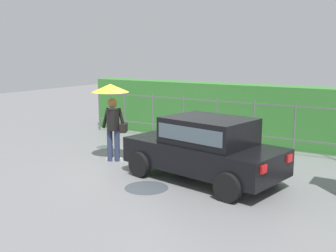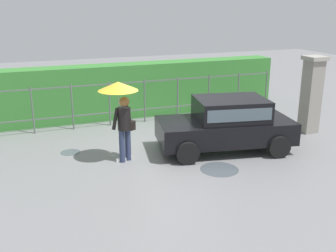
{
  "view_description": "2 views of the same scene",
  "coord_description": "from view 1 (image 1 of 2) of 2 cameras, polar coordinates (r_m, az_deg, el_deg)",
  "views": [
    {
      "loc": [
        5.6,
        -8.65,
        2.95
      ],
      "look_at": [
        0.3,
        -0.07,
        1.11
      ],
      "focal_mm": 43.64,
      "sensor_mm": 36.0,
      "label": 1
    },
    {
      "loc": [
        -3.75,
        -9.73,
        3.98
      ],
      "look_at": [
        -0.3,
        -0.58,
        0.95
      ],
      "focal_mm": 42.66,
      "sensor_mm": 36.0,
      "label": 2
    }
  ],
  "objects": [
    {
      "name": "hedge_row",
      "position": [
        13.9,
        8.55,
        1.95
      ],
      "size": [
        10.78,
        0.9,
        1.9
      ],
      "primitive_type": "cube",
      "color": "#387F33",
      "rests_on": "ground"
    },
    {
      "name": "puddle_far",
      "position": [
        12.96,
        -8.79,
        -2.94
      ],
      "size": [
        0.55,
        0.55,
        0.0
      ],
      "primitive_type": "cylinder",
      "color": "#4C545B",
      "rests_on": "ground"
    },
    {
      "name": "car",
      "position": [
        9.44,
        5.22,
        -2.83
      ],
      "size": [
        3.94,
        2.38,
        1.48
      ],
      "rotation": [
        0.0,
        0.0,
        2.96
      ],
      "color": "black",
      "rests_on": "ground"
    },
    {
      "name": "ground_plane",
      "position": [
        10.72,
        -1.16,
        -5.63
      ],
      "size": [
        40.0,
        40.0,
        0.0
      ],
      "primitive_type": "plane",
      "color": "slate"
    },
    {
      "name": "fence_section",
      "position": [
        13.03,
        6.83,
        0.89
      ],
      "size": [
        9.83,
        0.05,
        1.5
      ],
      "color": "#59605B",
      "rests_on": "ground"
    },
    {
      "name": "puddle_near",
      "position": [
        9.08,
        -3.03,
        -8.61
      ],
      "size": [
        0.96,
        0.96,
        0.0
      ],
      "primitive_type": "cylinder",
      "color": "#4C545B",
      "rests_on": "ground"
    },
    {
      "name": "pedestrian",
      "position": [
        11.08,
        -7.87,
        3.16
      ],
      "size": [
        1.01,
        1.01,
        2.1
      ],
      "rotation": [
        0.0,
        0.0,
        2.01
      ],
      "color": "#2D3856",
      "rests_on": "ground"
    }
  ]
}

